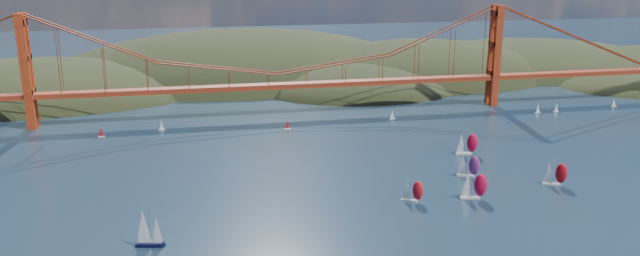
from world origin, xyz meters
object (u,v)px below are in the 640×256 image
(sloop_navy, at_px, (147,229))
(racer_3, at_px, (466,143))
(racer_1, at_px, (473,186))
(racer_0, at_px, (412,190))
(racer_2, at_px, (555,173))
(racer_rwb, at_px, (468,165))

(sloop_navy, bearing_deg, racer_3, 37.07)
(racer_1, bearing_deg, racer_0, -174.30)
(sloop_navy, height_order, racer_1, sloop_navy)
(racer_2, bearing_deg, racer_3, 134.73)
(racer_2, bearing_deg, racer_0, -152.51)
(racer_3, bearing_deg, racer_0, -120.59)
(racer_0, xyz_separation_m, racer_rwb, (29.14, 19.05, 0.47))
(sloop_navy, distance_m, racer_0, 87.46)
(racer_2, bearing_deg, racer_rwb, 174.48)
(sloop_navy, height_order, racer_0, sloop_navy)
(racer_1, xyz_separation_m, racer_3, (18.69, 46.78, -0.09))
(sloop_navy, xyz_separation_m, racer_1, (107.22, 14.60, -0.54))
(racer_1, distance_m, racer_3, 50.38)
(racer_2, distance_m, racer_rwb, 30.71)
(sloop_navy, relative_size, racer_rwb, 1.30)
(racer_0, bearing_deg, racer_1, 22.49)
(racer_3, bearing_deg, racer_2, -57.04)
(racer_1, bearing_deg, sloop_navy, -161.03)
(racer_0, xyz_separation_m, racer_3, (40.06, 44.72, 0.79))
(racer_2, height_order, racer_3, racer_3)
(racer_2, relative_size, racer_rwb, 1.01)
(racer_0, height_order, racer_1, racer_1)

